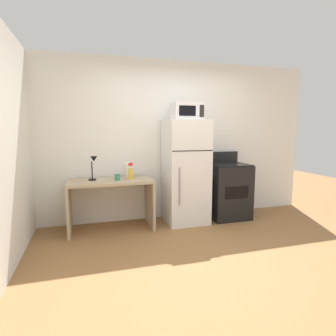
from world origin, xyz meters
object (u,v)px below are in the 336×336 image
desk (111,194)px  coffee_mug (117,177)px  spray_bottle (131,173)px  microwave (187,111)px  refrigerator (186,172)px  paper_towel_roll (128,170)px  desk_lamp (93,164)px  oven_range (227,190)px

desk → coffee_mug: coffee_mug is taller
spray_bottle → microwave: 1.27m
coffee_mug → refrigerator: refrigerator is taller
paper_towel_roll → microwave: (0.90, -0.14, 0.89)m
desk_lamp → coffee_mug: desk_lamp is taller
paper_towel_roll → desk: bearing=-157.3°
spray_bottle → microwave: (0.89, 0.02, 0.91)m
coffee_mug → oven_range: 1.88m
coffee_mug → oven_range: oven_range is taller
paper_towel_roll → refrigerator: bearing=-7.4°
refrigerator → microwave: bearing=-89.7°
spray_bottle → refrigerator: (0.89, 0.04, -0.03)m
desk → coffee_mug: size_ratio=12.95×
desk → desk_lamp: 0.52m
paper_towel_roll → coffee_mug: paper_towel_roll is taller
desk → desk_lamp: bearing=173.9°
desk → desk_lamp: size_ratio=3.48×
desk_lamp → coffee_mug: size_ratio=3.72×
microwave → coffee_mug: bearing=-176.8°
desk → microwave: size_ratio=2.67×
oven_range → desk: bearing=-179.7°
microwave → desk: bearing=179.1°
paper_towel_roll → oven_range: 1.71m
desk_lamp → oven_range: (2.18, -0.01, -0.52)m
microwave → spray_bottle: bearing=-178.7°
paper_towel_roll → refrigerator: refrigerator is taller
desk_lamp → refrigerator: refrigerator is taller
paper_towel_roll → microwave: 1.27m
microwave → oven_range: size_ratio=0.42×
oven_range → spray_bottle: bearing=-178.3°
oven_range → microwave: bearing=-177.8°
refrigerator → microwave: size_ratio=3.55×
refrigerator → oven_range: refrigerator is taller
spray_bottle → paper_towel_roll: bearing=93.3°
desk → desk_lamp: (-0.23, 0.02, 0.46)m
desk → coffee_mug: bearing=-39.2°
desk_lamp → spray_bottle: (0.53, -0.06, -0.14)m
paper_towel_roll → oven_range: oven_range is taller
spray_bottle → refrigerator: bearing=2.6°
spray_bottle → refrigerator: 0.89m
refrigerator → oven_range: (0.76, 0.01, -0.35)m
paper_towel_roll → coffee_mug: 0.29m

